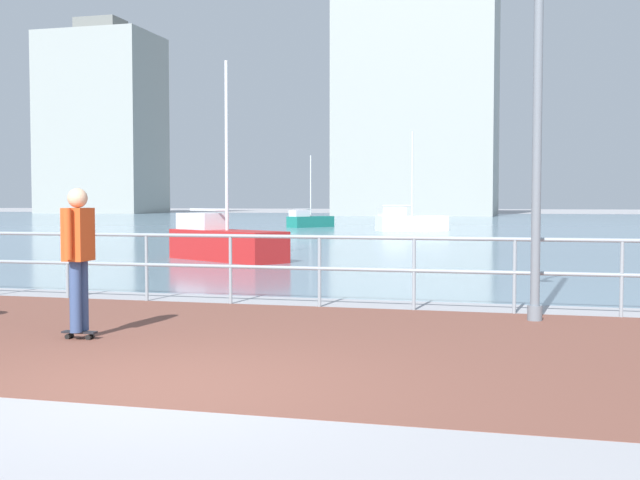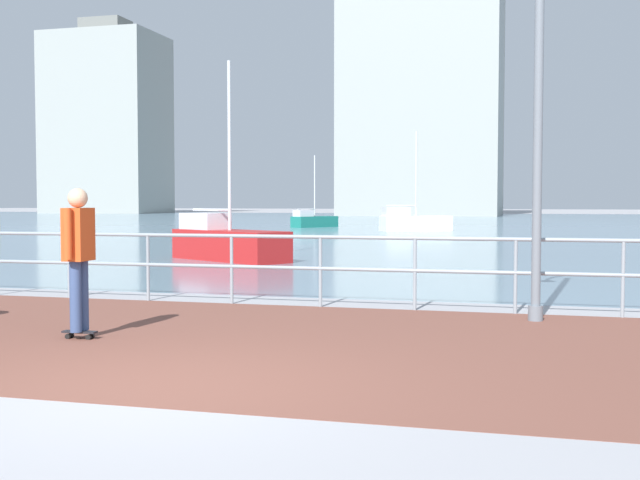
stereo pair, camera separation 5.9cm
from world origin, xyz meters
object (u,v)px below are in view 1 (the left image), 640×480
object	(u,v)px
skateboarder	(78,249)
sailboat_white	(409,221)
sailboat_yellow	(309,220)
sailboat_blue	(224,241)
lamppost	(529,75)

from	to	relation	value
skateboarder	sailboat_white	world-z (taller)	sailboat_white
skateboarder	sailboat_yellow	xyz separation A→B (m)	(-7.62, 37.61, -0.62)
sailboat_blue	sailboat_white	bearing A→B (deg)	85.22
skateboarder	sailboat_yellow	distance (m)	38.38
lamppost	sailboat_yellow	world-z (taller)	lamppost
lamppost	sailboat_blue	bearing A→B (deg)	130.60
lamppost	sailboat_blue	distance (m)	12.19
lamppost	skateboarder	bearing A→B (deg)	-151.74
skateboarder	sailboat_white	size ratio (longest dim) A/B	0.33
skateboarder	sailboat_blue	world-z (taller)	sailboat_blue
sailboat_white	sailboat_blue	distance (m)	21.86
skateboarder	sailboat_yellow	bearing A→B (deg)	101.45
lamppost	sailboat_white	bearing A→B (deg)	100.87
lamppost	sailboat_blue	size ratio (longest dim) A/B	1.10
skateboarder	lamppost	bearing A→B (deg)	28.26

